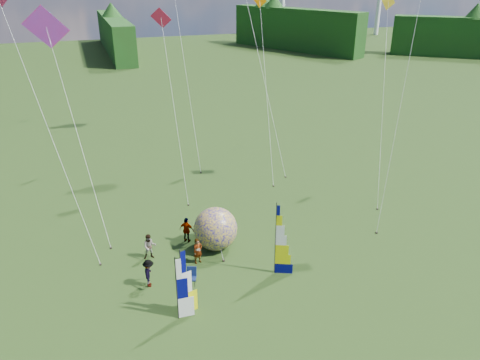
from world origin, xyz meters
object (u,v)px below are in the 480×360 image
object	(u,v)px
spectator_c	(149,273)
spectator_d	(187,230)
bol_inflatable	(216,229)
spectator_b	(150,247)
side_banner_far	(177,290)
kite_whale	(257,35)
feather_banner_main	(275,240)
camp_chair	(191,277)
spectator_a	(198,251)
side_banner_left	(182,284)

from	to	relation	value
spectator_c	spectator_d	bearing A→B (deg)	-25.75
bol_inflatable	spectator_b	bearing A→B (deg)	177.54
side_banner_far	kite_whale	size ratio (longest dim) A/B	0.16
spectator_d	kite_whale	distance (m)	18.87
feather_banner_main	side_banner_far	xyz separation A→B (m)	(-6.10, -1.99, -0.45)
spectator_c	camp_chair	xyz separation A→B (m)	(2.21, -0.68, -0.31)
kite_whale	bol_inflatable	bearing A→B (deg)	-96.78
feather_banner_main	spectator_a	world-z (taller)	feather_banner_main
spectator_d	camp_chair	world-z (taller)	spectator_d
spectator_a	camp_chair	bearing A→B (deg)	-132.32
spectator_b	spectator_d	bearing A→B (deg)	27.17
side_banner_far	kite_whale	world-z (taller)	kite_whale
side_banner_far	spectator_a	xyz separation A→B (m)	(2.18, 4.46, -0.94)
spectator_b	spectator_d	size ratio (longest dim) A/B	0.95
spectator_a	spectator_b	distance (m)	3.00
feather_banner_main	kite_whale	distance (m)	20.57
feather_banner_main	spectator_a	bearing A→B (deg)	171.92
side_banner_left	kite_whale	bearing A→B (deg)	46.62
kite_whale	feather_banner_main	bearing A→B (deg)	-84.45
spectator_b	spectator_c	world-z (taller)	spectator_c
feather_banner_main	side_banner_far	world-z (taller)	feather_banner_main
side_banner_left	spectator_a	xyz separation A→B (m)	(1.89, 4.27, -1.06)
bol_inflatable	spectator_b	world-z (taller)	bol_inflatable
spectator_a	spectator_d	distance (m)	2.55
kite_whale	spectator_a	bearing A→B (deg)	-98.92
spectator_d	side_banner_far	bearing A→B (deg)	111.32
bol_inflatable	spectator_c	xyz separation A→B (m)	(-4.61, -2.56, -0.54)
side_banner_left	bol_inflatable	distance (m)	6.50
spectator_b	kite_whale	bearing A→B (deg)	52.46
feather_banner_main	spectator_c	bearing A→B (deg)	-165.26
feather_banner_main	spectator_d	size ratio (longest dim) A/B	2.57
spectator_c	spectator_d	xyz separation A→B (m)	(3.05, 3.85, 0.03)
feather_banner_main	side_banner_left	world-z (taller)	feather_banner_main
kite_whale	camp_chair	bearing A→B (deg)	-98.12
feather_banner_main	spectator_d	distance (m)	6.56
side_banner_left	spectator_c	bearing A→B (deg)	99.36
side_banner_far	spectator_c	size ratio (longest dim) A/B	2.12
side_banner_far	spectator_d	world-z (taller)	side_banner_far
bol_inflatable	spectator_b	xyz separation A→B (m)	(-4.13, 0.18, -0.55)
bol_inflatable	kite_whale	bearing A→B (deg)	60.31
side_banner_left	spectator_d	bearing A→B (deg)	61.90
spectator_c	spectator_b	bearing A→B (deg)	2.57
side_banner_far	kite_whale	distance (m)	24.71
spectator_a	spectator_c	bearing A→B (deg)	-175.14
feather_banner_main	camp_chair	bearing A→B (deg)	-161.59
spectator_a	camp_chair	size ratio (longest dim) A/B	1.59
feather_banner_main	spectator_a	size ratio (longest dim) A/B	2.70
spectator_a	spectator_b	size ratio (longest dim) A/B	1.00
spectator_c	spectator_d	distance (m)	4.92
bol_inflatable	kite_whale	distance (m)	18.79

